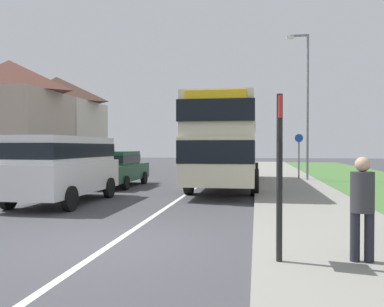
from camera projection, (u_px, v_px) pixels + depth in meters
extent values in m
plane|color=#424247|center=(112.00, 244.00, 7.51)|extent=(120.00, 120.00, 0.00)
cube|color=silver|center=(186.00, 194.00, 15.41)|extent=(0.14, 60.00, 0.01)
cube|color=gray|center=(305.00, 202.00, 12.76)|extent=(3.20, 68.00, 0.12)
cube|color=beige|center=(227.00, 158.00, 18.14)|extent=(2.50, 10.76, 1.65)
cube|color=beige|center=(227.00, 122.00, 18.12)|extent=(2.45, 10.54, 1.55)
cube|color=black|center=(227.00, 151.00, 18.14)|extent=(2.52, 10.81, 0.76)
cube|color=black|center=(227.00, 121.00, 18.12)|extent=(2.52, 10.81, 0.72)
cube|color=gold|center=(215.00, 97.00, 12.85)|extent=(2.00, 0.08, 0.44)
cylinder|color=black|center=(208.00, 171.00, 21.65)|extent=(0.30, 1.00, 1.00)
cylinder|color=black|center=(255.00, 172.00, 21.25)|extent=(0.30, 1.00, 1.00)
cylinder|color=black|center=(189.00, 181.00, 15.43)|extent=(0.30, 1.00, 1.00)
cylinder|color=black|center=(255.00, 182.00, 15.04)|extent=(0.30, 1.00, 1.00)
cube|color=silver|center=(64.00, 177.00, 12.99)|extent=(1.95, 4.93, 0.98)
cube|color=silver|center=(64.00, 149.00, 12.98)|extent=(1.72, 4.54, 0.80)
cube|color=black|center=(64.00, 150.00, 12.98)|extent=(1.76, 4.59, 0.45)
cylinder|color=black|center=(59.00, 187.00, 14.66)|extent=(0.20, 0.72, 0.72)
cylinder|color=black|center=(109.00, 188.00, 14.36)|extent=(0.20, 0.72, 0.72)
cylinder|color=black|center=(8.00, 197.00, 11.64)|extent=(0.20, 0.72, 0.72)
cylinder|color=black|center=(70.00, 199.00, 11.34)|extent=(0.20, 0.72, 0.72)
cube|color=#19472D|center=(117.00, 172.00, 18.48)|extent=(1.84, 4.56, 0.73)
cube|color=#19472D|center=(115.00, 158.00, 18.24)|extent=(1.62, 2.51, 0.59)
cube|color=black|center=(115.00, 159.00, 18.24)|extent=(1.65, 2.53, 0.33)
cylinder|color=black|center=(109.00, 177.00, 20.02)|extent=(0.20, 0.60, 0.60)
cylinder|color=black|center=(144.00, 178.00, 19.74)|extent=(0.20, 0.60, 0.60)
cylinder|color=black|center=(85.00, 182.00, 17.23)|extent=(0.20, 0.60, 0.60)
cylinder|color=black|center=(126.00, 183.00, 16.95)|extent=(0.20, 0.60, 0.60)
cylinder|color=#23232D|center=(355.00, 241.00, 5.95)|extent=(0.14, 0.14, 0.85)
cylinder|color=#23232D|center=(369.00, 241.00, 5.92)|extent=(0.14, 0.14, 0.85)
cylinder|color=#333338|center=(362.00, 192.00, 5.93)|extent=(0.34, 0.34, 0.60)
sphere|color=tan|center=(363.00, 164.00, 5.92)|extent=(0.22, 0.22, 0.22)
cylinder|color=black|center=(279.00, 182.00, 5.94)|extent=(0.09, 0.09, 2.60)
cube|color=red|center=(280.00, 107.00, 5.92)|extent=(0.04, 0.44, 0.32)
cube|color=black|center=(279.00, 165.00, 5.96)|extent=(0.06, 0.52, 0.68)
cylinder|color=slate|center=(299.00, 161.00, 21.71)|extent=(0.08, 0.08, 2.10)
cylinder|color=blue|center=(299.00, 138.00, 21.69)|extent=(0.44, 0.03, 0.44)
cylinder|color=slate|center=(308.00, 108.00, 20.81)|extent=(0.12, 0.12, 7.65)
cube|color=slate|center=(299.00, 36.00, 20.82)|extent=(0.90, 0.10, 0.10)
cube|color=silver|center=(290.00, 37.00, 20.89)|extent=(0.36, 0.20, 0.14)
cube|color=tan|center=(9.00, 133.00, 27.27)|extent=(6.54, 6.40, 5.55)
pyramid|color=brown|center=(9.00, 76.00, 27.21)|extent=(6.54, 6.40, 2.16)
cube|color=beige|center=(57.00, 136.00, 33.72)|extent=(6.54, 6.40, 5.55)
pyramid|color=#4C3328|center=(56.00, 90.00, 33.66)|extent=(6.54, 6.40, 2.16)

